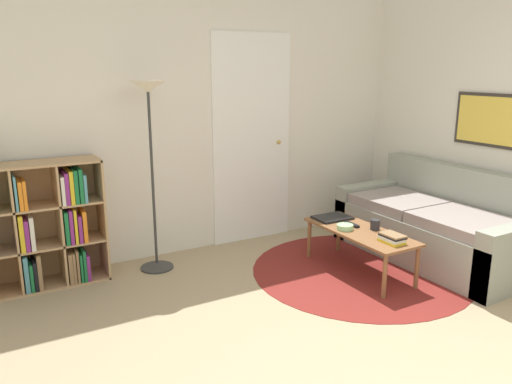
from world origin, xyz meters
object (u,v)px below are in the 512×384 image
(coffee_table, at_px, (360,235))
(cup, at_px, (375,225))
(couch, at_px, (438,228))
(bookshelf, at_px, (35,227))
(laptop, at_px, (332,218))
(floor_lamp, at_px, (149,116))
(bowl, at_px, (345,227))

(coffee_table, relative_size, cup, 12.16)
(couch, relative_size, coffee_table, 1.70)
(bookshelf, bearing_deg, cup, -23.48)
(couch, height_order, laptop, couch)
(coffee_table, height_order, cup, cup)
(floor_lamp, relative_size, cup, 18.64)
(couch, distance_m, coffee_table, 0.91)
(bookshelf, distance_m, coffee_table, 2.70)
(laptop, bearing_deg, cup, -74.63)
(couch, distance_m, cup, 0.80)
(laptop, xyz_separation_m, bowl, (-0.10, -0.31, 0.01))
(bowl, height_order, cup, cup)
(floor_lamp, height_order, coffee_table, floor_lamp)
(coffee_table, distance_m, cup, 0.16)
(bookshelf, xyz_separation_m, couch, (3.38, -1.15, -0.22))
(floor_lamp, distance_m, coffee_table, 2.07)
(coffee_table, relative_size, laptop, 3.23)
(laptop, relative_size, bowl, 2.32)
(coffee_table, bearing_deg, laptop, 90.07)
(floor_lamp, xyz_separation_m, bowl, (1.41, -0.88, -0.95))
(cup, bearing_deg, bowl, 149.72)
(bowl, bearing_deg, floor_lamp, 148.04)
(floor_lamp, xyz_separation_m, cup, (1.64, -1.01, -0.93))
(floor_lamp, distance_m, couch, 2.84)
(couch, xyz_separation_m, bowl, (-1.01, 0.15, 0.12))
(bookshelf, relative_size, floor_lamp, 0.63)
(coffee_table, bearing_deg, cup, -23.40)
(couch, relative_size, laptop, 5.51)
(coffee_table, bearing_deg, bowl, 142.85)
(floor_lamp, bearing_deg, couch, -23.17)
(couch, bearing_deg, cup, 178.36)
(bookshelf, height_order, floor_lamp, floor_lamp)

